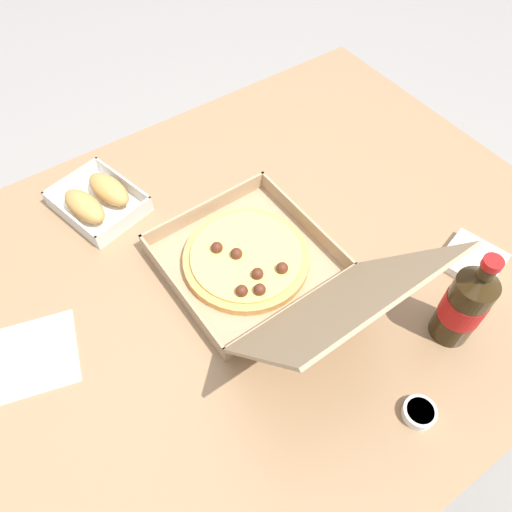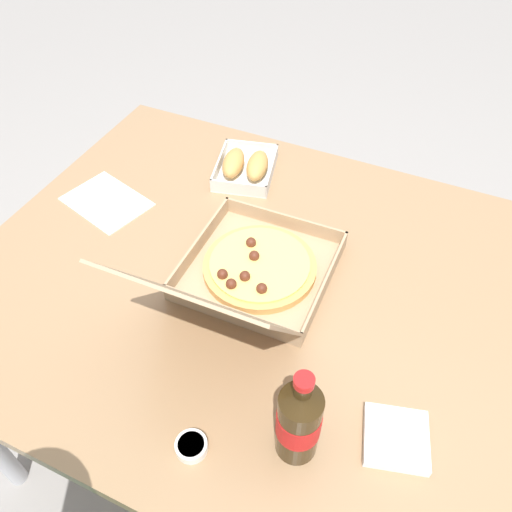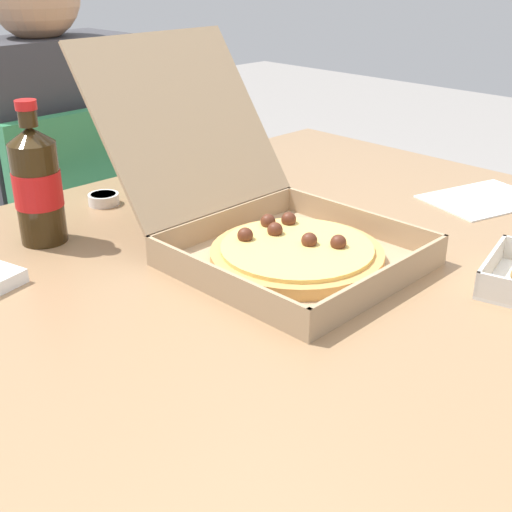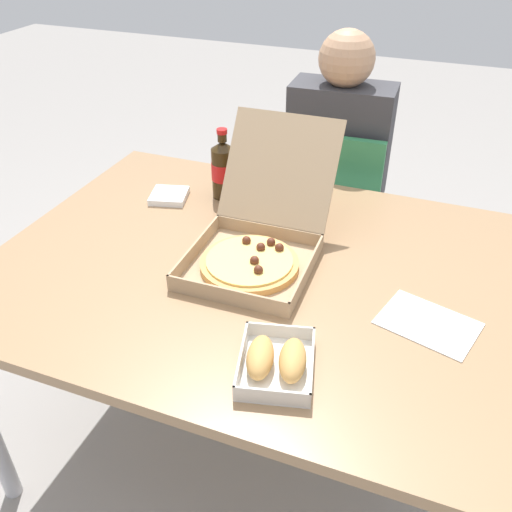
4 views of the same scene
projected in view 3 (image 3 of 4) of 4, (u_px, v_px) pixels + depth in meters
name	position (u px, v px, depth m)	size (l,w,h in m)	color
dining_table	(275.00, 301.00, 1.01)	(1.32, 1.04, 0.71)	#997551
chair	(68.00, 248.00, 1.61)	(0.42, 0.42, 0.83)	#338451
diner_person	(44.00, 161.00, 1.56)	(0.37, 0.41, 1.15)	#333847
pizza_box_open	(273.00, 227.00, 0.99)	(0.32, 0.50, 0.30)	tan
cola_bottle	(37.00, 185.00, 1.02)	(0.07, 0.07, 0.22)	#33230F
paper_menu	(484.00, 199.00, 1.23)	(0.21, 0.15, 0.00)	white
dipping_sauce_cup	(104.00, 198.00, 1.21)	(0.06, 0.06, 0.02)	white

